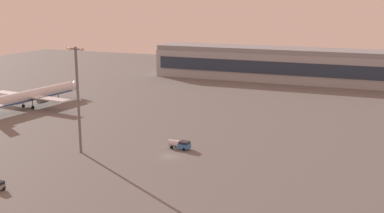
{
  "coord_description": "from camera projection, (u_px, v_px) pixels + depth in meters",
  "views": [
    {
      "loc": [
        50.03,
        -108.23,
        40.59
      ],
      "look_at": [
        -10.12,
        40.68,
        4.0
      ],
      "focal_mm": 44.49,
      "sensor_mm": 36.0,
      "label": 1
    }
  ],
  "objects": [
    {
      "name": "ground_plane",
      "position": [
        170.0,
        156.0,
        125.13
      ],
      "size": [
        416.0,
        416.0,
        0.0
      ],
      "primitive_type": "plane",
      "color": "#605E5B"
    },
    {
      "name": "terminal_building",
      "position": [
        283.0,
        65.0,
        238.92
      ],
      "size": [
        131.22,
        22.4,
        16.4
      ],
      "color": "#9EA3AD",
      "rests_on": "ground"
    },
    {
      "name": "airplane_taxiway_distant",
      "position": [
        32.0,
        96.0,
        180.51
      ],
      "size": [
        36.71,
        47.03,
        12.06
      ],
      "rotation": [
        0.0,
        0.0,
        -0.12
      ],
      "color": "silver",
      "rests_on": "ground"
    },
    {
      "name": "fuel_truck",
      "position": [
        180.0,
        144.0,
        131.02
      ],
      "size": [
        6.4,
        2.67,
        2.35
      ],
      "rotation": [
        0.0,
        0.0,
        4.66
      ],
      "color": "#3372BF",
      "rests_on": "ground"
    },
    {
      "name": "apron_light_east",
      "position": [
        78.0,
        94.0,
        124.66
      ],
      "size": [
        4.8,
        0.9,
        28.48
      ],
      "color": "slate",
      "rests_on": "ground"
    }
  ]
}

